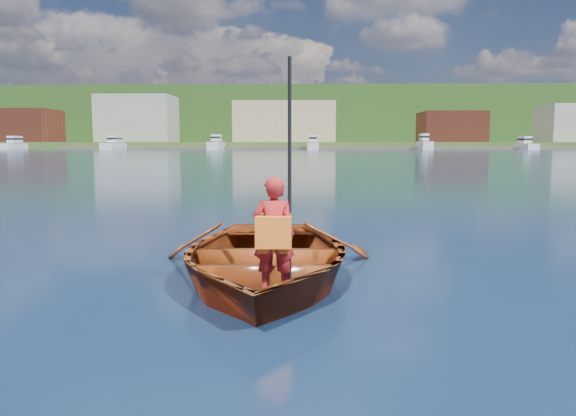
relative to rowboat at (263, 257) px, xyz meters
The scene contains 8 objects.
ground 1.26m from the rowboat, 162.91° to the left, with size 600.00×600.00×0.00m.
rowboat is the anchor object (origin of this frame).
child_paddler 1.00m from the rowboat, 79.08° to the right, with size 0.41×0.35×2.25m.
shoreline 237.19m from the rowboat, 90.28° to the left, with size 400.00×140.00×22.00m.
dock 148.44m from the rowboat, 88.20° to the left, with size 159.98×12.67×0.80m.
waterfront_buildings 165.77m from the rowboat, 93.09° to the left, with size 202.00×16.00×14.00m.
marina_yachts 144.29m from the rowboat, 95.35° to the left, with size 139.52×12.02×4.41m.
hillside_trees 230.48m from the rowboat, 95.35° to the left, with size 309.10×69.36×22.10m.
Camera 1 is at (1.66, -6.55, 1.52)m, focal length 35.00 mm.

